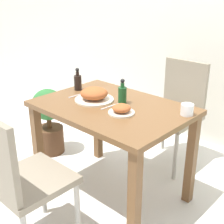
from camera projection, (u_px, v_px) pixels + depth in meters
ground_plane at (112, 192)px, 2.41m from camera, size 16.00×16.00×0.00m
wall_back at (211, 7)px, 2.80m from camera, size 8.00×0.05×2.60m
dining_table at (112, 120)px, 2.18m from camera, size 1.04×0.73×0.72m
chair_near at (18, 176)px, 1.72m from camera, size 0.42×0.42×0.90m
chair_far at (177, 107)px, 2.68m from camera, size 0.42×0.42×0.90m
food_plate at (94, 95)px, 2.21m from camera, size 0.28×0.28×0.10m
side_plate at (121, 110)px, 1.99m from camera, size 0.17×0.17×0.06m
drink_cup at (187, 110)px, 1.96m from camera, size 0.08×0.08×0.07m
sauce_bottle at (122, 94)px, 2.15m from camera, size 0.06×0.06×0.18m
condiment_bottle at (78, 82)px, 2.42m from camera, size 0.06×0.06×0.18m
fork_utensil at (79, 95)px, 2.33m from camera, size 0.02×0.18×0.00m
spoon_utensil at (112, 106)px, 2.12m from camera, size 0.02×0.19×0.00m
potted_plant_left at (49, 119)px, 2.88m from camera, size 0.29×0.29×0.63m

